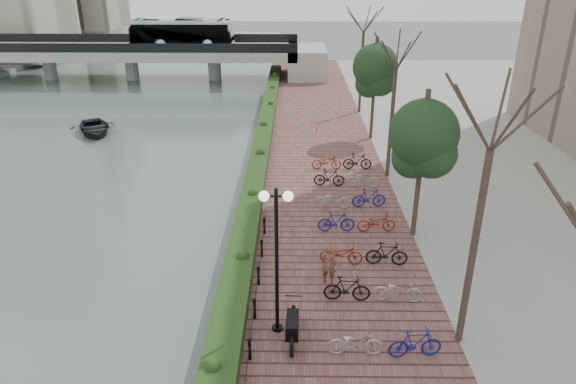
{
  "coord_description": "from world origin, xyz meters",
  "views": [
    {
      "loc": [
        2.71,
        -11.17,
        11.44
      ],
      "look_at": [
        2.43,
        10.21,
        2.0
      ],
      "focal_mm": 32.0,
      "sensor_mm": 36.0,
      "label": 1
    }
  ],
  "objects_px": {
    "lamppost": "(276,232)",
    "boat": "(94,128)",
    "motorcycle": "(293,324)",
    "pedestrian": "(328,264)"
  },
  "relations": [
    {
      "from": "motorcycle",
      "to": "boat",
      "type": "bearing_deg",
      "value": 124.16
    },
    {
      "from": "motorcycle",
      "to": "boat",
      "type": "xyz_separation_m",
      "value": [
        -14.8,
        23.22,
        -0.58
      ]
    },
    {
      "from": "lamppost",
      "to": "boat",
      "type": "xyz_separation_m",
      "value": [
        -14.31,
        22.77,
        -3.64
      ]
    },
    {
      "from": "pedestrian",
      "to": "boat",
      "type": "height_order",
      "value": "pedestrian"
    },
    {
      "from": "motorcycle",
      "to": "lamppost",
      "type": "bearing_deg",
      "value": 139.47
    },
    {
      "from": "lamppost",
      "to": "boat",
      "type": "distance_m",
      "value": 27.13
    },
    {
      "from": "boat",
      "to": "pedestrian",
      "type": "bearing_deg",
      "value": -77.23
    },
    {
      "from": "boat",
      "to": "motorcycle",
      "type": "bearing_deg",
      "value": -83.55
    },
    {
      "from": "lamppost",
      "to": "motorcycle",
      "type": "distance_m",
      "value": 3.13
    },
    {
      "from": "lamppost",
      "to": "motorcycle",
      "type": "xyz_separation_m",
      "value": [
        0.5,
        -0.45,
        -3.06
      ]
    }
  ]
}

